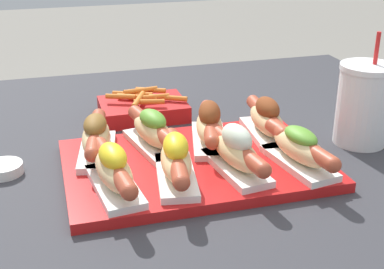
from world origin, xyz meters
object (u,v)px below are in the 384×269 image
(hot_dog_4, at_px, (96,137))
(drink_cup, at_px, (363,104))
(fries_basket, at_px, (143,108))
(hot_dog_1, at_px, (176,160))
(hot_dog_2, at_px, (236,151))
(sauce_bowl, at_px, (3,169))
(hot_dog_0, at_px, (114,170))
(hot_dog_6, at_px, (209,125))
(hot_dog_7, at_px, (267,120))
(hot_dog_3, at_px, (300,148))
(hot_dog_5, at_px, (153,131))
(serving_tray, at_px, (195,165))

(hot_dog_4, xyz_separation_m, drink_cup, (0.50, -0.04, 0.03))
(fries_basket, bearing_deg, hot_dog_4, -120.99)
(hot_dog_1, height_order, hot_dog_2, hot_dog_2)
(sauce_bowl, bearing_deg, hot_dog_0, -38.29)
(hot_dog_4, distance_m, hot_dog_6, 0.21)
(hot_dog_7, relative_size, sauce_bowl, 2.99)
(drink_cup, bearing_deg, fries_basket, 146.68)
(hot_dog_1, relative_size, hot_dog_6, 1.02)
(hot_dog_4, bearing_deg, fries_basket, 59.01)
(drink_cup, xyz_separation_m, fries_basket, (-0.38, 0.25, -0.06))
(hot_dog_3, distance_m, drink_cup, 0.20)
(hot_dog_2, xyz_separation_m, hot_dog_6, (-0.01, 0.12, 0.00))
(hot_dog_4, xyz_separation_m, hot_dog_5, (0.10, -0.00, -0.00))
(hot_dog_1, xyz_separation_m, fries_basket, (0.01, 0.33, -0.03))
(hot_dog_5, bearing_deg, fries_basket, 84.28)
(serving_tray, distance_m, hot_dog_4, 0.18)
(hot_dog_0, height_order, drink_cup, drink_cup)
(hot_dog_6, height_order, hot_dog_7, hot_dog_6)
(hot_dog_4, distance_m, fries_basket, 0.24)
(serving_tray, relative_size, hot_dog_6, 2.31)
(hot_dog_4, height_order, hot_dog_6, hot_dog_6)
(hot_dog_1, xyz_separation_m, hot_dog_7, (0.21, 0.12, -0.00))
(hot_dog_5, bearing_deg, serving_tray, -49.05)
(hot_dog_6, bearing_deg, hot_dog_1, -127.87)
(hot_dog_1, distance_m, drink_cup, 0.40)
(hot_dog_2, xyz_separation_m, hot_dog_4, (-0.22, 0.13, -0.00))
(hot_dog_2, bearing_deg, drink_cup, 15.85)
(hot_dog_0, bearing_deg, serving_tray, 23.93)
(serving_tray, xyz_separation_m, hot_dog_7, (0.16, 0.06, 0.04))
(hot_dog_4, distance_m, drink_cup, 0.50)
(hot_dog_3, xyz_separation_m, hot_dog_7, (-0.00, 0.13, 0.00))
(hot_dog_0, bearing_deg, drink_cup, 10.50)
(hot_dog_0, bearing_deg, hot_dog_4, 94.75)
(serving_tray, distance_m, hot_dog_3, 0.18)
(hot_dog_0, xyz_separation_m, hot_dog_7, (0.31, 0.13, 0.00))
(serving_tray, height_order, drink_cup, drink_cup)
(hot_dog_7, distance_m, fries_basket, 0.29)
(hot_dog_6, height_order, drink_cup, drink_cup)
(hot_dog_1, bearing_deg, serving_tray, 50.76)
(hot_dog_2, distance_m, hot_dog_5, 0.17)
(hot_dog_0, height_order, hot_dog_5, hot_dog_0)
(sauce_bowl, bearing_deg, hot_dog_4, -0.15)
(hot_dog_7, height_order, fries_basket, hot_dog_7)
(hot_dog_3, relative_size, hot_dog_4, 1.00)
(serving_tray, height_order, hot_dog_3, hot_dog_3)
(hot_dog_0, distance_m, hot_dog_7, 0.33)
(hot_dog_5, distance_m, hot_dog_6, 0.10)
(hot_dog_7, relative_size, fries_basket, 1.08)
(hot_dog_2, distance_m, hot_dog_7, 0.16)
(hot_dog_4, xyz_separation_m, hot_dog_7, (0.32, -0.01, 0.00))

